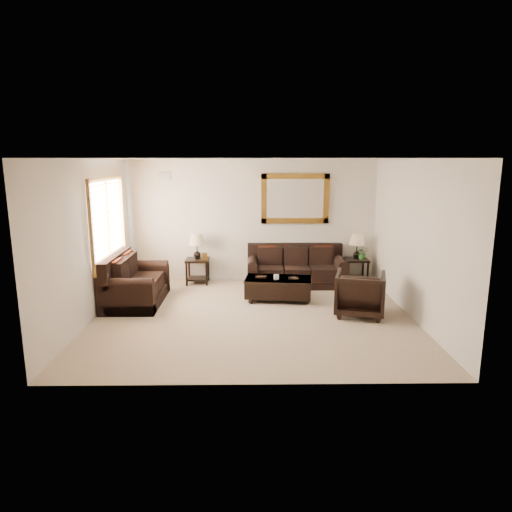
{
  "coord_description": "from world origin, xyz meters",
  "views": [
    {
      "loc": [
        -0.05,
        -7.61,
        2.67
      ],
      "look_at": [
        0.06,
        0.6,
        0.95
      ],
      "focal_mm": 32.0,
      "sensor_mm": 36.0,
      "label": 1
    }
  ],
  "objects_px": {
    "loveseat": "(133,285)",
    "armchair": "(360,291)",
    "end_table_right": "(357,251)",
    "end_table_left": "(197,251)",
    "coffee_table": "(278,286)",
    "sofa": "(296,270)"
  },
  "relations": [
    {
      "from": "sofa",
      "to": "coffee_table",
      "type": "distance_m",
      "value": 1.21
    },
    {
      "from": "end_table_left",
      "to": "end_table_right",
      "type": "bearing_deg",
      "value": 0.07
    },
    {
      "from": "sofa",
      "to": "end_table_right",
      "type": "distance_m",
      "value": 1.42
    },
    {
      "from": "end_table_left",
      "to": "end_table_right",
      "type": "xyz_separation_m",
      "value": [
        3.51,
        0.0,
        -0.01
      ]
    },
    {
      "from": "sofa",
      "to": "end_table_left",
      "type": "bearing_deg",
      "value": 176.74
    },
    {
      "from": "armchair",
      "to": "coffee_table",
      "type": "bearing_deg",
      "value": -18.13
    },
    {
      "from": "end_table_left",
      "to": "coffee_table",
      "type": "relative_size",
      "value": 0.82
    },
    {
      "from": "sofa",
      "to": "end_table_right",
      "type": "bearing_deg",
      "value": 5.38
    },
    {
      "from": "end_table_right",
      "to": "end_table_left",
      "type": "bearing_deg",
      "value": -179.93
    },
    {
      "from": "armchair",
      "to": "sofa",
      "type": "bearing_deg",
      "value": -50.16
    },
    {
      "from": "sofa",
      "to": "loveseat",
      "type": "relative_size",
      "value": 1.26
    },
    {
      "from": "end_table_left",
      "to": "armchair",
      "type": "relative_size",
      "value": 1.31
    },
    {
      "from": "loveseat",
      "to": "coffee_table",
      "type": "height_order",
      "value": "loveseat"
    },
    {
      "from": "sofa",
      "to": "loveseat",
      "type": "xyz_separation_m",
      "value": [
        -3.24,
        -1.27,
        0.03
      ]
    },
    {
      "from": "loveseat",
      "to": "coffee_table",
      "type": "bearing_deg",
      "value": -87.0
    },
    {
      "from": "end_table_left",
      "to": "armchair",
      "type": "height_order",
      "value": "end_table_left"
    },
    {
      "from": "end_table_right",
      "to": "coffee_table",
      "type": "bearing_deg",
      "value": -145.19
    },
    {
      "from": "armchair",
      "to": "loveseat",
      "type": "bearing_deg",
      "value": 4.98
    },
    {
      "from": "sofa",
      "to": "armchair",
      "type": "xyz_separation_m",
      "value": [
        0.93,
        -2.04,
        0.11
      ]
    },
    {
      "from": "end_table_left",
      "to": "coffee_table",
      "type": "height_order",
      "value": "end_table_left"
    },
    {
      "from": "end_table_right",
      "to": "coffee_table",
      "type": "relative_size",
      "value": 0.81
    },
    {
      "from": "loveseat",
      "to": "armchair",
      "type": "distance_m",
      "value": 4.24
    }
  ]
}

